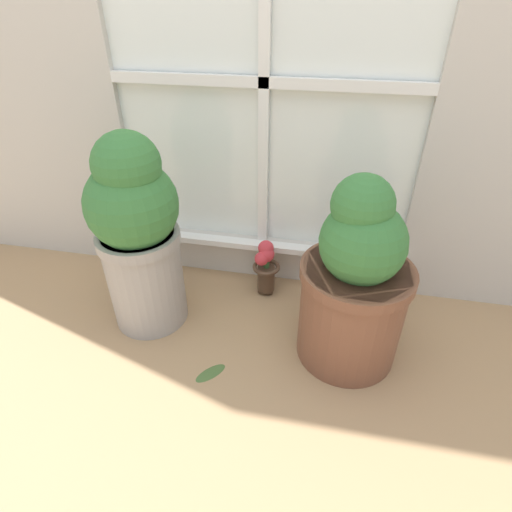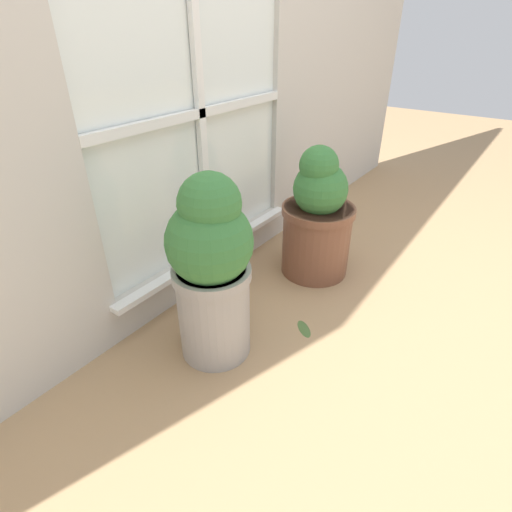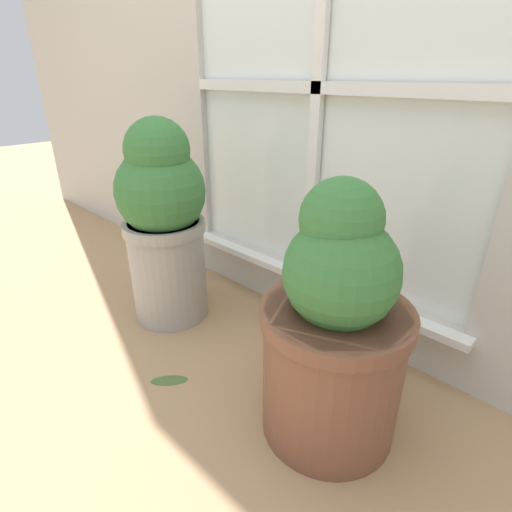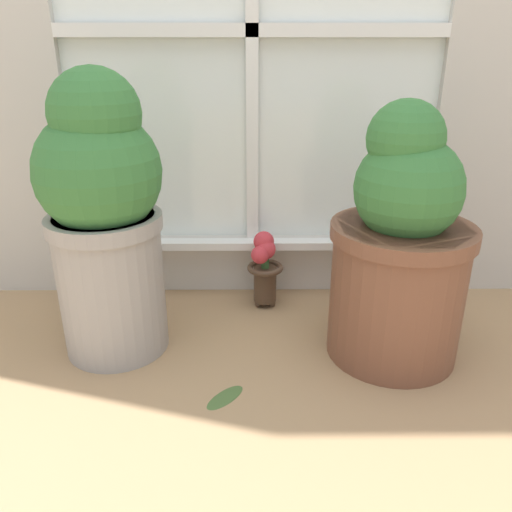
% 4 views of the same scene
% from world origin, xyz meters
% --- Properties ---
extents(ground_plane, '(10.00, 10.00, 0.00)m').
position_xyz_m(ground_plane, '(0.00, 0.00, 0.00)').
color(ground_plane, tan).
extents(potted_plant_left, '(0.30, 0.30, 0.71)m').
position_xyz_m(potted_plant_left, '(-0.36, 0.17, 0.37)').
color(potted_plant_left, '#9E9993').
rests_on(potted_plant_left, ground_plane).
extents(potted_plant_right, '(0.35, 0.35, 0.64)m').
position_xyz_m(potted_plant_right, '(0.36, 0.14, 0.29)').
color(potted_plant_right, brown).
rests_on(potted_plant_right, ground_plane).
extents(flower_vase, '(0.11, 0.11, 0.24)m').
position_xyz_m(flower_vase, '(0.04, 0.40, 0.14)').
color(flower_vase, '#473323').
rests_on(flower_vase, ground_plane).
extents(fallen_leaf, '(0.11, 0.11, 0.01)m').
position_xyz_m(fallen_leaf, '(-0.06, -0.05, 0.00)').
color(fallen_leaf, '#476633').
rests_on(fallen_leaf, ground_plane).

